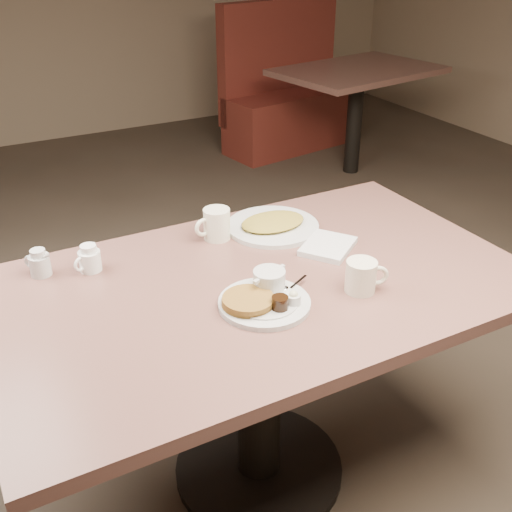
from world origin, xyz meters
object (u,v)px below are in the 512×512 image
diner_table (259,330)px  coffee_mug_near (362,276)px  main_plate (263,297)px  coffee_mug_far (216,224)px  hash_plate (273,225)px  creamer_right (39,263)px  creamer_left (89,259)px  booth_back_right (294,98)px

diner_table → coffee_mug_near: size_ratio=11.71×
main_plate → coffee_mug_far: coffee_mug_far is taller
hash_plate → main_plate: bearing=-122.8°
coffee_mug_far → creamer_right: size_ratio=1.52×
coffee_mug_far → hash_plate: (0.19, -0.02, -0.04)m
coffee_mug_near → creamer_left: coffee_mug_near is taller
coffee_mug_far → hash_plate: size_ratio=0.39×
creamer_right → coffee_mug_far: bearing=-3.3°
creamer_right → hash_plate: size_ratio=0.26×
coffee_mug_far → creamer_right: (-0.54, 0.03, -0.01)m
diner_table → booth_back_right: bearing=56.7°
coffee_mug_far → main_plate: bearing=-97.4°
creamer_right → booth_back_right: size_ratio=0.06×
main_plate → diner_table: bearing=66.5°
diner_table → creamer_left: size_ratio=16.86×
diner_table → coffee_mug_near: (0.22, -0.18, 0.22)m
hash_plate → creamer_left: bearing=178.9°
creamer_right → booth_back_right: booth_back_right is taller
diner_table → booth_back_right: (1.85, 2.83, -0.17)m
coffee_mug_near → booth_back_right: bearing=61.4°
coffee_mug_near → main_plate: bearing=165.8°
coffee_mug_far → diner_table: bearing=-91.1°
booth_back_right → hash_plate: bearing=-123.0°
main_plate → hash_plate: 0.45m
main_plate → coffee_mug_near: bearing=-14.2°
hash_plate → booth_back_right: bearing=57.0°
diner_table → main_plate: (-0.05, -0.11, 0.19)m
coffee_mug_near → coffee_mug_far: coffee_mug_far is taller
coffee_mug_far → creamer_left: (-0.41, -0.01, -0.01)m
coffee_mug_near → booth_back_right: (1.63, 3.00, -0.39)m
coffee_mug_far → creamer_left: coffee_mug_far is taller
creamer_right → main_plate: bearing=-41.9°
creamer_right → hash_plate: (0.73, -0.05, -0.02)m
creamer_left → hash_plate: size_ratio=0.28×
creamer_left → creamer_right: 0.14m
main_plate → coffee_mug_far: (0.05, 0.40, 0.03)m
coffee_mug_near → creamer_left: 0.77m
main_plate → coffee_mug_far: bearing=82.6°
creamer_left → main_plate: bearing=-48.0°
diner_table → main_plate: bearing=-113.5°
main_plate → booth_back_right: size_ratio=0.22×
hash_plate → coffee_mug_far: bearing=173.2°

